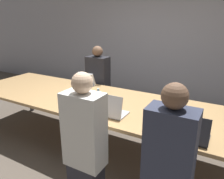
# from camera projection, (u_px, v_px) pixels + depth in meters

# --- Properties ---
(ground_plane) EXTENTS (24.00, 24.00, 0.00)m
(ground_plane) POSITION_uv_depth(u_px,v_px,m) (100.00, 147.00, 3.34)
(ground_plane) COLOR brown
(curtain_wall) EXTENTS (12.00, 0.06, 2.80)m
(curtain_wall) POSITION_uv_depth(u_px,v_px,m) (157.00, 40.00, 4.90)
(curtain_wall) COLOR #9999A3
(curtain_wall) RESTS_ON ground_plane
(conference_table) EXTENTS (4.38, 1.26, 0.77)m
(conference_table) POSITION_uv_depth(u_px,v_px,m) (100.00, 103.00, 3.12)
(conference_table) COLOR tan
(conference_table) RESTS_ON ground_plane
(laptop_near_midright) EXTENTS (0.34, 0.27, 0.27)m
(laptop_near_midright) POSITION_uv_depth(u_px,v_px,m) (111.00, 110.00, 2.58)
(laptop_near_midright) COLOR #B7B7BC
(laptop_near_midright) RESTS_ON conference_table
(person_near_midright) EXTENTS (0.40, 0.24, 1.42)m
(person_near_midright) POSITION_uv_depth(u_px,v_px,m) (85.00, 143.00, 2.17)
(person_near_midright) COLOR #2D2D38
(person_near_midright) RESTS_ON ground_plane
(bottle_near_midright) EXTENTS (0.07, 0.07, 0.25)m
(bottle_near_midright) POSITION_uv_depth(u_px,v_px,m) (98.00, 99.00, 2.84)
(bottle_near_midright) COLOR #ADD1E0
(bottle_near_midright) RESTS_ON conference_table
(laptop_near_right) EXTENTS (0.35, 0.26, 0.26)m
(laptop_near_right) POSITION_uv_depth(u_px,v_px,m) (190.00, 133.00, 2.06)
(laptop_near_right) COLOR #333338
(laptop_near_right) RESTS_ON conference_table
(person_near_right) EXTENTS (0.40, 0.24, 1.42)m
(person_near_right) POSITION_uv_depth(u_px,v_px,m) (168.00, 167.00, 1.82)
(person_near_right) COLOR #2D2D38
(person_near_right) RESTS_ON ground_plane
(laptop_far_midleft) EXTENTS (0.31, 0.23, 0.23)m
(laptop_far_midleft) POSITION_uv_depth(u_px,v_px,m) (86.00, 82.00, 3.72)
(laptop_far_midleft) COLOR #B7B7BC
(laptop_far_midleft) RESTS_ON conference_table
(person_far_midleft) EXTENTS (0.40, 0.24, 1.41)m
(person_far_midleft) POSITION_uv_depth(u_px,v_px,m) (98.00, 85.00, 4.06)
(person_far_midleft) COLOR #2D2D38
(person_far_midleft) RESTS_ON ground_plane
(stapler) EXTENTS (0.09, 0.16, 0.05)m
(stapler) POSITION_uv_depth(u_px,v_px,m) (92.00, 101.00, 3.01)
(stapler) COLOR black
(stapler) RESTS_ON conference_table
(notebook) EXTENTS (0.25, 0.17, 0.02)m
(notebook) POSITION_uv_depth(u_px,v_px,m) (77.00, 98.00, 3.15)
(notebook) COLOR maroon
(notebook) RESTS_ON conference_table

